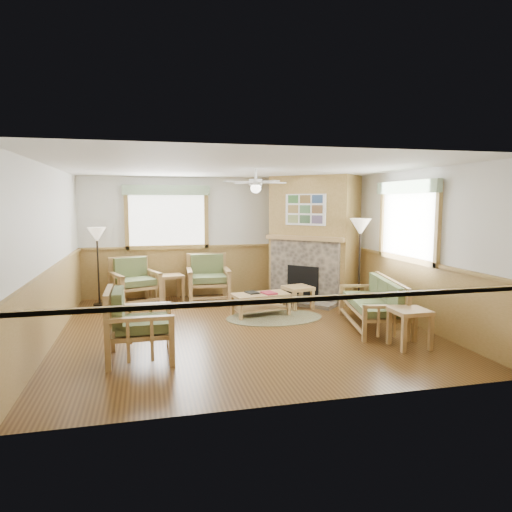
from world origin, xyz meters
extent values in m
cube|color=#503316|center=(0.00, 0.00, -0.01)|extent=(6.00, 6.00, 0.01)
cube|color=white|center=(0.00, 0.00, 2.70)|extent=(6.00, 6.00, 0.01)
cube|color=silver|center=(0.00, 3.00, 1.35)|extent=(6.00, 0.02, 2.70)
cube|color=silver|center=(0.00, -3.00, 1.35)|extent=(6.00, 0.02, 2.70)
cube|color=silver|center=(-3.00, 0.00, 1.35)|extent=(0.02, 6.00, 2.70)
cube|color=silver|center=(3.00, 0.00, 1.35)|extent=(0.02, 6.00, 2.70)
cylinder|color=brown|center=(0.71, 0.55, 0.01)|extent=(1.81, 1.81, 0.01)
cube|color=maroon|center=(0.66, 0.75, 0.45)|extent=(0.29, 0.35, 0.03)
cube|color=black|center=(0.36, 0.87, 0.45)|extent=(0.27, 0.31, 0.03)
camera|label=1|loc=(-1.55, -7.42, 2.15)|focal=32.00mm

